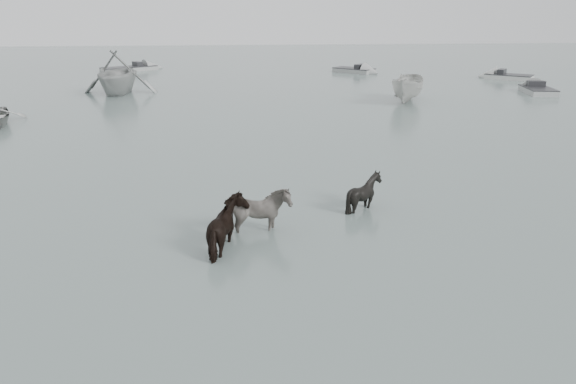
# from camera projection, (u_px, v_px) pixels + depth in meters

# --- Properties ---
(ground) EXTENTS (140.00, 140.00, 0.00)m
(ground) POSITION_uv_depth(u_px,v_px,m) (259.00, 230.00, 14.62)
(ground) COLOR slate
(ground) RESTS_ON ground
(pony_pinto) EXTENTS (1.81, 1.03, 1.44)m
(pony_pinto) POSITION_uv_depth(u_px,v_px,m) (257.00, 206.00, 14.22)
(pony_pinto) COLOR black
(pony_pinto) RESTS_ON ground
(pony_dark) EXTENTS (1.64, 1.81, 1.56)m
(pony_dark) POSITION_uv_depth(u_px,v_px,m) (230.00, 217.00, 13.30)
(pony_dark) COLOR black
(pony_dark) RESTS_ON ground
(pony_black) EXTENTS (1.26, 1.13, 1.32)m
(pony_black) POSITION_uv_depth(u_px,v_px,m) (364.00, 186.00, 15.96)
(pony_black) COLOR black
(pony_black) RESTS_ON ground
(rowboat_trail) EXTENTS (5.23, 5.94, 2.95)m
(rowboat_trail) POSITION_uv_depth(u_px,v_px,m) (117.00, 71.00, 36.42)
(rowboat_trail) COLOR #A9ABA9
(rowboat_trail) RESTS_ON ground
(boat_small) EXTENTS (3.47, 4.75, 1.72)m
(boat_small) POSITION_uv_depth(u_px,v_px,m) (408.00, 87.00, 33.51)
(boat_small) COLOR #B4B4AF
(boat_small) RESTS_ON ground
(skiff_port) EXTENTS (2.36, 4.67, 0.75)m
(skiff_port) POSITION_uv_depth(u_px,v_px,m) (538.00, 88.00, 36.83)
(skiff_port) COLOR #A0A3A0
(skiff_port) RESTS_ON ground
(skiff_mid) EXTENTS (4.55, 4.45, 0.75)m
(skiff_mid) POSITION_uv_depth(u_px,v_px,m) (354.00, 68.00, 48.04)
(skiff_mid) COLOR gray
(skiff_mid) RESTS_ON ground
(skiff_star) EXTENTS (4.77, 4.19, 0.75)m
(skiff_star) POSITION_uv_depth(u_px,v_px,m) (509.00, 74.00, 43.75)
(skiff_star) COLOR silver
(skiff_star) RESTS_ON ground
(skiff_far) EXTENTS (6.36, 5.05, 0.75)m
(skiff_far) POSITION_uv_depth(u_px,v_px,m) (129.00, 67.00, 49.20)
(skiff_far) COLOR #999B98
(skiff_far) RESTS_ON ground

